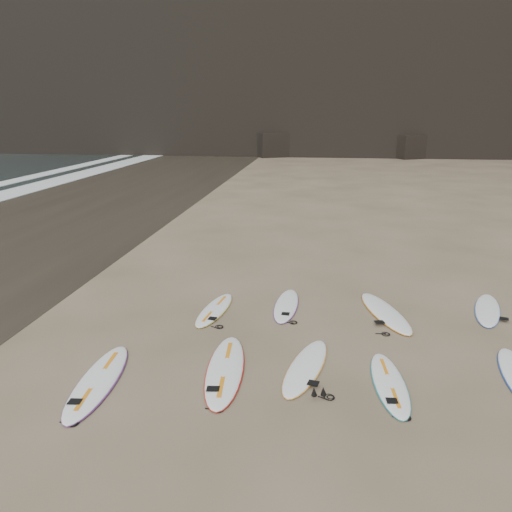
% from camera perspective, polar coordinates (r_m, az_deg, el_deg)
% --- Properties ---
extents(ground, '(240.00, 240.00, 0.00)m').
position_cam_1_polar(ground, '(9.78, 9.60, -12.74)').
color(ground, '#897559').
rests_on(ground, ground).
extents(wet_sand, '(12.00, 200.00, 0.01)m').
position_cam_1_polar(wet_sand, '(22.87, -25.96, 2.78)').
color(wet_sand, '#383026').
rests_on(wet_sand, ground).
extents(surfboard_0, '(0.84, 2.75, 0.10)m').
position_cam_1_polar(surfboard_0, '(9.66, -17.60, -13.39)').
color(surfboard_0, white).
rests_on(surfboard_0, ground).
extents(surfboard_1, '(0.89, 2.81, 0.10)m').
position_cam_1_polar(surfboard_1, '(9.60, -3.54, -12.77)').
color(surfboard_1, white).
rests_on(surfboard_1, ground).
extents(surfboard_2, '(1.10, 2.44, 0.09)m').
position_cam_1_polar(surfboard_2, '(9.74, 5.72, -12.44)').
color(surfboard_2, white).
rests_on(surfboard_2, ground).
extents(surfboard_3, '(0.69, 2.29, 0.08)m').
position_cam_1_polar(surfboard_3, '(9.48, 15.02, -13.83)').
color(surfboard_3, white).
rests_on(surfboard_3, ground).
extents(surfboard_5, '(0.80, 2.27, 0.08)m').
position_cam_1_polar(surfboard_5, '(12.28, -4.75, -6.10)').
color(surfboard_5, white).
rests_on(surfboard_5, ground).
extents(surfboard_6, '(0.64, 2.29, 0.08)m').
position_cam_1_polar(surfboard_6, '(12.52, 3.48, -5.61)').
color(surfboard_6, white).
rests_on(surfboard_6, ground).
extents(surfboard_7, '(1.35, 2.70, 0.09)m').
position_cam_1_polar(surfboard_7, '(12.46, 14.55, -6.22)').
color(surfboard_7, white).
rests_on(surfboard_7, ground).
extents(surfboard_8, '(1.18, 2.36, 0.08)m').
position_cam_1_polar(surfboard_8, '(13.47, 24.94, -5.57)').
color(surfboard_8, white).
rests_on(surfboard_8, ground).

